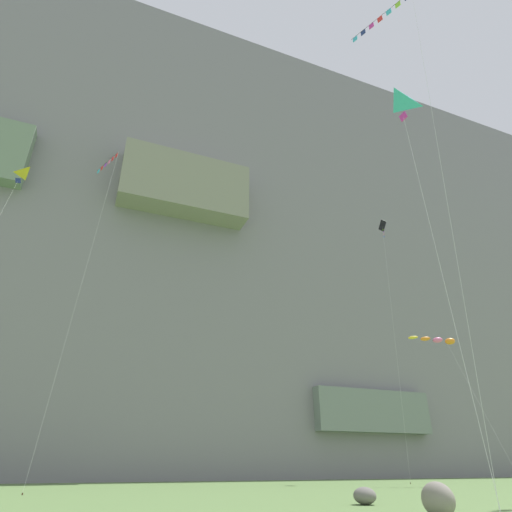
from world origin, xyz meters
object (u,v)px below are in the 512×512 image
Objects in this scene: kite_banner_far_right at (386,36)px; kite_delta_near_cliff at (9,183)px; kite_diamond_low_center at (384,238)px; boulder_foreground_right at (438,500)px; kite_windsock_high_left at (439,340)px; kite_banner_low_left at (103,183)px; boulder_near_cliff_base at (365,496)px; kite_delta_mid_right at (397,124)px.

kite_banner_far_right is 1.45× the size of kite_delta_near_cliff.
kite_delta_near_cliff is (-40.60, -8.76, -8.21)m from kite_diamond_low_center.
boulder_foreground_right is 0.05× the size of kite_diamond_low_center.
kite_banner_low_left reaches higher than kite_windsock_high_left.
boulder_near_cliff_base is 0.07× the size of kite_delta_mid_right.
kite_banner_far_right is 26.11m from kite_banner_low_left.
kite_diamond_low_center reaches higher than kite_delta_mid_right.
kite_banner_low_left is 8.96m from kite_delta_near_cliff.
boulder_foreground_right is at bearing -137.45° from kite_windsock_high_left.
kite_delta_mid_right is (-18.87, -18.52, 5.00)m from kite_windsock_high_left.
kite_diamond_low_center is at bearing 44.51° from boulder_near_cliff_base.
boulder_near_cliff_base is 18.05m from kite_delta_mid_right.
boulder_near_cliff_base is 30.15m from kite_delta_near_cliff.
kite_diamond_low_center is at bearing 50.05° from boulder_foreground_right.
kite_banner_far_right is 28.15m from kite_windsock_high_left.
kite_banner_far_right is at bearing 24.17° from boulder_foreground_right.
boulder_near_cliff_base is (0.88, 5.46, -0.19)m from boulder_foreground_right.
kite_delta_mid_right reaches higher than kite_windsock_high_left.
boulder_foreground_right reaches higher than boulder_near_cliff_base.
kite_banner_far_right reaches higher than kite_delta_mid_right.
kite_delta_near_cliff is (-19.68, 11.81, 19.55)m from boulder_near_cliff_base.
kite_delta_near_cliff is at bearing 144.74° from kite_banner_far_right.
boulder_foreground_right is 0.05× the size of kite_banner_low_left.
kite_delta_near_cliff is (-39.10, -1.36, 7.32)m from kite_windsock_high_left.
kite_diamond_low_center reaches higher than kite_delta_near_cliff.
kite_banner_low_left is (-16.17, 20.32, -2.67)m from kite_banner_far_right.
kite_banner_far_right is at bearing -35.26° from kite_delta_near_cliff.
kite_windsock_high_left reaches higher than boulder_foreground_right.
kite_diamond_low_center is 1.71× the size of kite_delta_mid_right.
kite_delta_mid_right is (-20.38, -25.92, -10.53)m from kite_diamond_low_center.
kite_banner_far_right reaches higher than boulder_foreground_right.
kite_diamond_low_center is 17.27m from kite_windsock_high_left.
kite_banner_low_left is at bearing 123.06° from kite_delta_mid_right.
kite_windsock_high_left is (20.30, 18.63, 12.05)m from boulder_foreground_right.
kite_banner_low_left is at bearing -173.12° from kite_diamond_low_center.
kite_delta_near_cliff reaches higher than boulder_near_cliff_base.
kite_windsock_high_left is at bearing 42.55° from boulder_foreground_right.
boulder_foreground_right is 17.11m from kite_delta_mid_right.
kite_banner_low_left is (-12.73, 21.86, 24.09)m from boulder_foreground_right.
kite_delta_near_cliff is (-6.07, -4.59, -4.72)m from kite_banner_low_left.
kite_diamond_low_center is at bearing 51.82° from kite_delta_mid_right.
kite_banner_low_left is at bearing 128.52° from kite_banner_far_right.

